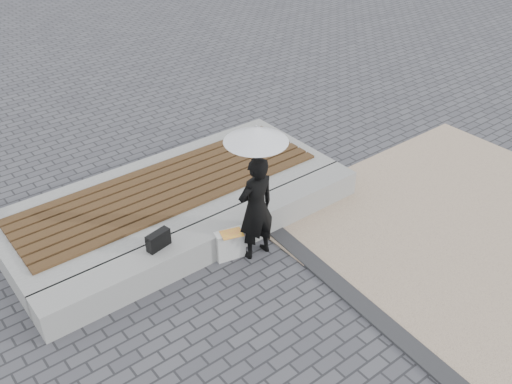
{
  "coord_description": "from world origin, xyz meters",
  "views": [
    {
      "loc": [
        -3.38,
        -3.58,
        4.97
      ],
      "look_at": [
        0.37,
        1.19,
        1.0
      ],
      "focal_mm": 39.96,
      "sensor_mm": 36.0,
      "label": 1
    }
  ],
  "objects_px": {
    "seating_ledge": "(216,237)",
    "canvas_tote": "(230,244)",
    "parasol": "(256,134)",
    "woman": "(256,208)",
    "handbag": "(158,240)"
  },
  "relations": [
    {
      "from": "seating_ledge",
      "to": "woman",
      "type": "relative_size",
      "value": 3.33
    },
    {
      "from": "seating_ledge",
      "to": "woman",
      "type": "bearing_deg",
      "value": -48.27
    },
    {
      "from": "woman",
      "to": "handbag",
      "type": "height_order",
      "value": "woman"
    },
    {
      "from": "woman",
      "to": "parasol",
      "type": "height_order",
      "value": "parasol"
    },
    {
      "from": "seating_ledge",
      "to": "canvas_tote",
      "type": "xyz_separation_m",
      "value": [
        0.05,
        -0.25,
        0.01
      ]
    },
    {
      "from": "handbag",
      "to": "parasol",
      "type": "bearing_deg",
      "value": -33.07
    },
    {
      "from": "seating_ledge",
      "to": "canvas_tote",
      "type": "distance_m",
      "value": 0.26
    },
    {
      "from": "parasol",
      "to": "canvas_tote",
      "type": "bearing_deg",
      "value": 153.33
    },
    {
      "from": "woman",
      "to": "canvas_tote",
      "type": "xyz_separation_m",
      "value": [
        -0.32,
        0.16,
        -0.54
      ]
    },
    {
      "from": "seating_ledge",
      "to": "woman",
      "type": "height_order",
      "value": "woman"
    },
    {
      "from": "seating_ledge",
      "to": "woman",
      "type": "distance_m",
      "value": 0.78
    },
    {
      "from": "seating_ledge",
      "to": "handbag",
      "type": "distance_m",
      "value": 0.89
    },
    {
      "from": "parasol",
      "to": "handbag",
      "type": "bearing_deg",
      "value": 158.56
    },
    {
      "from": "seating_ledge",
      "to": "parasol",
      "type": "distance_m",
      "value": 1.72
    },
    {
      "from": "handbag",
      "to": "canvas_tote",
      "type": "distance_m",
      "value": 0.99
    }
  ]
}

